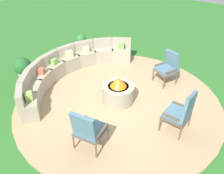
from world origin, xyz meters
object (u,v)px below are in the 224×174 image
Objects in this scene: curved_stone_bench at (70,68)px; lounge_chair_front_left at (88,129)px; potted_plant_4 at (81,41)px; lounge_chair_front_right at (181,112)px; potted_plant_2 at (23,67)px; fire_pit at (118,92)px; lounge_chair_back_left at (168,67)px.

lounge_chair_front_left is (-2.10, -2.22, 0.22)m from curved_stone_bench.
potted_plant_4 is at bearing 124.96° from lounge_chair_front_left.
lounge_chair_front_left is 0.95× the size of lounge_chair_front_right.
curved_stone_bench is 1.52m from potted_plant_2.
lounge_chair_front_left reaches higher than fire_pit.
curved_stone_bench is at bearing 81.35° from fire_pit.
lounge_chair_back_left is (3.43, -0.53, -0.01)m from lounge_chair_front_left.
potted_plant_2 is (-0.44, 3.27, 0.02)m from fire_pit.
potted_plant_2 is (-0.73, 1.33, -0.00)m from curved_stone_bench.
fire_pit is 1.22× the size of potted_plant_2.
curved_stone_bench is at bearing -61.22° from potted_plant_2.
lounge_chair_front_right reaches higher than lounge_chair_back_left.
lounge_chair_front_right is at bearing -117.65° from potted_plant_4.
curved_stone_bench reaches higher than potted_plant_4.
lounge_chair_front_right is 1.09× the size of lounge_chair_back_left.
potted_plant_2 is at bearing 155.22° from lounge_chair_front_left.
lounge_chair_front_left is at bearing -141.24° from potted_plant_4.
lounge_chair_front_left is at bearing -110.98° from potted_plant_2.
lounge_chair_back_left reaches higher than potted_plant_2.
fire_pit is 1.84m from lounge_chair_front_left.
lounge_chair_back_left is 1.61× the size of potted_plant_4.
potted_plant_2 is at bearing 97.65° from fire_pit.
curved_stone_bench is 3.79m from lounge_chair_front_right.
potted_plant_2 is 1.11× the size of potted_plant_4.
fire_pit is at bearing -98.65° from curved_stone_bench.
fire_pit is 1.83m from lounge_chair_back_left.
lounge_chair_back_left is 4.58m from potted_plant_2.
lounge_chair_front_right reaches higher than curved_stone_bench.
potted_plant_4 is (2.65, -0.33, -0.02)m from potted_plant_2.
curved_stone_bench is at bearing 132.87° from lounge_chair_front_left.
fire_pit is at bearing 93.44° from lounge_chair_back_left.
lounge_chair_back_left is (1.89, 0.99, -0.02)m from lounge_chair_front_right.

